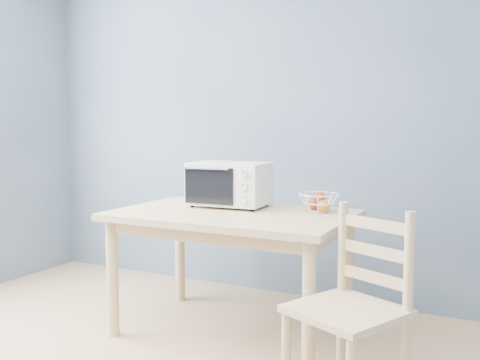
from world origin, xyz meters
The scene contains 5 objects.
room centered at (0.00, 0.00, 1.30)m, with size 4.01×4.51×2.61m.
dining_table centered at (0.14, 1.39, 0.65)m, with size 1.40×0.90×0.75m.
toaster_oven centered at (0.01, 1.56, 0.90)m, with size 0.50×0.38×0.28m.
fruit_basket centered at (0.61, 1.61, 0.81)m, with size 0.30×0.30×0.12m.
dining_chair centered at (1.03, 0.81, 0.45)m, with size 0.56×0.56×0.91m.
Camera 1 is at (1.61, -1.44, 1.27)m, focal length 40.00 mm.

